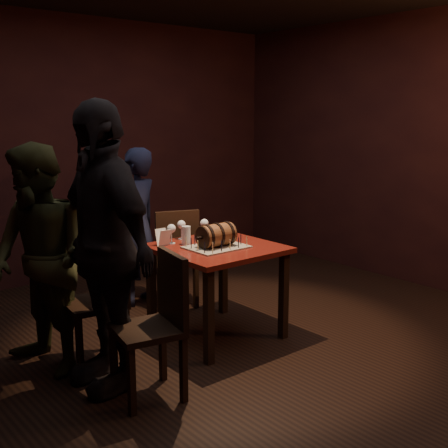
% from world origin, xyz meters
% --- Properties ---
extents(room_shell, '(5.04, 5.04, 2.80)m').
position_xyz_m(room_shell, '(0.00, 0.00, 1.40)').
color(room_shell, black).
rests_on(room_shell, ground).
extents(pub_table, '(0.90, 0.90, 0.75)m').
position_xyz_m(pub_table, '(-0.03, 0.17, 0.64)').
color(pub_table, '#54120E').
rests_on(pub_table, ground).
extents(cake_board, '(0.45, 0.35, 0.01)m').
position_xyz_m(cake_board, '(-0.07, 0.12, 0.76)').
color(cake_board, gray).
rests_on(cake_board, pub_table).
extents(barrel_cake, '(0.34, 0.20, 0.20)m').
position_xyz_m(barrel_cake, '(-0.07, 0.12, 0.85)').
color(barrel_cake, brown).
rests_on(barrel_cake, cake_board).
extents(birthday_candles, '(0.40, 0.30, 0.09)m').
position_xyz_m(birthday_candles, '(-0.07, 0.12, 0.80)').
color(birthday_candles, '#F4D992').
rests_on(birthday_candles, cake_board).
extents(wine_glass_left, '(0.07, 0.07, 0.16)m').
position_xyz_m(wine_glass_left, '(-0.26, 0.47, 0.87)').
color(wine_glass_left, silver).
rests_on(wine_glass_left, pub_table).
extents(wine_glass_mid, '(0.07, 0.07, 0.16)m').
position_xyz_m(wine_glass_mid, '(-0.10, 0.55, 0.87)').
color(wine_glass_mid, silver).
rests_on(wine_glass_mid, pub_table).
extents(wine_glass_right, '(0.07, 0.07, 0.16)m').
position_xyz_m(wine_glass_right, '(0.08, 0.48, 0.87)').
color(wine_glass_right, silver).
rests_on(wine_glass_right, pub_table).
extents(pint_of_ale, '(0.07, 0.07, 0.15)m').
position_xyz_m(pint_of_ale, '(-0.19, 0.36, 0.82)').
color(pint_of_ale, silver).
rests_on(pint_of_ale, pub_table).
extents(menu_card, '(0.10, 0.05, 0.13)m').
position_xyz_m(menu_card, '(-0.35, 0.45, 0.81)').
color(menu_card, white).
rests_on(menu_card, pub_table).
extents(chair_back, '(0.51, 0.51, 0.93)m').
position_xyz_m(chair_back, '(0.10, 0.95, 0.52)').
color(chair_back, black).
rests_on(chair_back, ground).
extents(chair_left_rear, '(0.45, 0.45, 0.93)m').
position_xyz_m(chair_left_rear, '(-0.95, 0.32, 0.52)').
color(chair_left_rear, black).
rests_on(chair_left_rear, ground).
extents(chair_left_front, '(0.47, 0.47, 0.93)m').
position_xyz_m(chair_left_front, '(-0.92, -0.35, 0.52)').
color(chair_left_front, black).
rests_on(chair_left_front, ground).
extents(person_back, '(0.63, 0.51, 1.48)m').
position_xyz_m(person_back, '(-0.10, 1.29, 0.74)').
color(person_back, '#191B33').
rests_on(person_back, ground).
extents(person_left_rear, '(0.73, 0.87, 1.60)m').
position_xyz_m(person_left_rear, '(-1.36, 0.45, 0.80)').
color(person_left_rear, '#38381C').
rests_on(person_left_rear, ground).
extents(person_left_front, '(0.48, 1.11, 1.88)m').
position_xyz_m(person_left_front, '(-1.11, -0.01, 0.94)').
color(person_left_front, black).
rests_on(person_left_front, ground).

